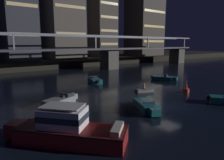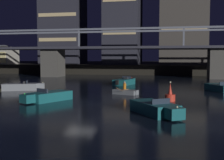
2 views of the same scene
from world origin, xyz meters
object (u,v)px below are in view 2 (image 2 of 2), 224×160
object	(u,v)px
speedboat_mid_right	(125,82)
dinghy_with_paddler	(125,92)
river_bridge	(131,55)
tower_west_low	(63,4)
speedboat_far_left	(22,87)
speedboat_near_right	(48,96)
speedboat_mid_center	(156,108)
channel_buoy	(170,96)
speedboat_near_center	(221,88)

from	to	relation	value
speedboat_mid_right	dinghy_with_paddler	size ratio (longest dim) A/B	1.83
river_bridge	tower_west_low	size ratio (longest dim) A/B	3.17
speedboat_mid_right	speedboat_far_left	bearing A→B (deg)	-139.04
river_bridge	dinghy_with_paddler	bearing A→B (deg)	-83.87
speedboat_near_right	speedboat_mid_center	bearing A→B (deg)	-24.69
speedboat_near_right	channel_buoy	xyz separation A→B (m)	(10.63, 2.05, 0.06)
speedboat_near_center	speedboat_mid_right	world-z (taller)	same
tower_west_low	speedboat_mid_center	xyz separation A→B (m)	(28.00, -57.53, -17.89)
speedboat_mid_right	channel_buoy	xyz separation A→B (m)	(6.39, -15.18, 0.06)
speedboat_mid_right	river_bridge	bearing A→B (deg)	94.01
speedboat_near_center	speedboat_near_right	world-z (taller)	same
speedboat_near_center	tower_west_low	bearing A→B (deg)	129.34
tower_west_low	channel_buoy	world-z (taller)	tower_west_low
speedboat_near_right	channel_buoy	size ratio (longest dim) A/B	2.81
speedboat_mid_right	speedboat_mid_center	bearing A→B (deg)	-75.87
speedboat_near_center	speedboat_near_right	xyz separation A→B (m)	(-16.34, -10.81, 0.00)
speedboat_far_left	channel_buoy	xyz separation A→B (m)	(17.30, -5.72, 0.06)
river_bridge	speedboat_mid_right	distance (m)	16.15
speedboat_far_left	channel_buoy	world-z (taller)	channel_buoy
tower_west_low	speedboat_mid_right	world-z (taller)	tower_west_low
speedboat_mid_center	speedboat_mid_right	bearing A→B (deg)	104.13
river_bridge	channel_buoy	xyz separation A→B (m)	(7.49, -30.81, -3.88)
speedboat_near_center	speedboat_mid_right	bearing A→B (deg)	152.03
speedboat_mid_center	speedboat_far_left	size ratio (longest dim) A/B	0.95
channel_buoy	speedboat_near_center	bearing A→B (deg)	56.92
speedboat_near_right	speedboat_mid_right	xyz separation A→B (m)	(4.24, 17.23, 0.00)
speedboat_mid_center	speedboat_far_left	xyz separation A→B (m)	(-16.36, 12.22, 0.00)
tower_west_low	channel_buoy	distance (m)	61.31
tower_west_low	speedboat_mid_right	size ratio (longest dim) A/B	6.29
speedboat_mid_center	speedboat_mid_right	xyz separation A→B (m)	(-5.46, 21.69, 0.00)
speedboat_mid_right	dinghy_with_paddler	world-z (taller)	dinghy_with_paddler
speedboat_mid_center	channel_buoy	distance (m)	6.57
dinghy_with_paddler	speedboat_far_left	bearing A→B (deg)	172.55
tower_west_low	channel_buoy	xyz separation A→B (m)	(28.94, -51.03, -17.83)
speedboat_near_center	channel_buoy	distance (m)	10.45
speedboat_far_left	dinghy_with_paddler	distance (m)	12.79
river_bridge	speedboat_near_right	size ratio (longest dim) A/B	20.83
speedboat_mid_right	speedboat_far_left	xyz separation A→B (m)	(-10.90, -9.46, 0.00)
speedboat_mid_right	speedboat_far_left	distance (m)	14.44
speedboat_mid_right	channel_buoy	distance (m)	16.48
speedboat_far_left	tower_west_low	bearing A→B (deg)	104.41
river_bridge	channel_buoy	bearing A→B (deg)	-76.33
river_bridge	tower_west_low	distance (m)	32.61
channel_buoy	speedboat_far_left	bearing A→B (deg)	161.70
river_bridge	speedboat_near_center	size ratio (longest dim) A/B	20.65
channel_buoy	river_bridge	bearing A→B (deg)	103.67
speedboat_near_right	speedboat_mid_center	size ratio (longest dim) A/B	1.04
tower_west_low	speedboat_mid_center	distance (m)	66.43
tower_west_low	speedboat_mid_right	xyz separation A→B (m)	(22.54, -35.84, -17.89)
speedboat_far_left	dinghy_with_paddler	world-z (taller)	dinghy_with_paddler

